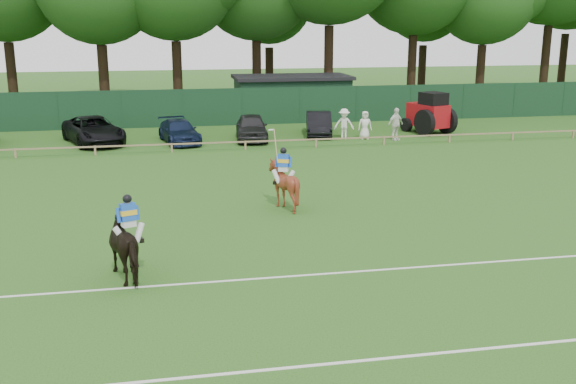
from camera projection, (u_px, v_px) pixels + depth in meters
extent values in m
plane|color=#1E4C14|center=(291.00, 264.00, 19.81)|extent=(160.00, 160.00, 0.00)
imported|color=black|center=(130.00, 245.00, 18.55)|extent=(1.73, 2.42, 1.87)
imported|color=maroon|center=(283.00, 185.00, 25.44)|extent=(1.97, 2.07, 1.81)
imported|color=black|center=(94.00, 130.00, 38.79)|extent=(4.32, 6.11, 1.55)
imported|color=#121E3A|center=(179.00, 131.00, 39.14)|extent=(2.64, 4.77, 1.31)
imported|color=#29292B|center=(252.00, 127.00, 39.96)|extent=(2.24, 4.66, 1.54)
imported|color=black|center=(319.00, 124.00, 41.68)|extent=(2.34, 4.54, 1.43)
imported|color=white|center=(344.00, 124.00, 40.23)|extent=(1.33, 1.00, 1.83)
imported|color=white|center=(396.00, 124.00, 39.82)|extent=(1.22, 0.90, 1.92)
imported|color=white|center=(365.00, 125.00, 40.30)|extent=(0.87, 0.61, 1.68)
cube|color=silver|center=(129.00, 223.00, 18.39)|extent=(0.43, 0.37, 0.18)
cube|color=blue|center=(128.00, 212.00, 18.31)|extent=(0.48, 0.43, 0.51)
cube|color=gold|center=(128.00, 213.00, 18.32)|extent=(0.50, 0.42, 0.18)
sphere|color=black|center=(127.00, 199.00, 18.22)|extent=(0.25, 0.25, 0.25)
cylinder|color=silver|center=(139.00, 233.00, 18.56)|extent=(0.39, 0.44, 0.59)
cylinder|color=silver|center=(121.00, 236.00, 18.29)|extent=(0.47, 0.28, 0.59)
cube|color=silver|center=(283.00, 169.00, 25.29)|extent=(0.43, 0.37, 0.18)
cube|color=blue|center=(283.00, 160.00, 25.21)|extent=(0.48, 0.43, 0.51)
cube|color=gold|center=(283.00, 161.00, 25.21)|extent=(0.51, 0.43, 0.18)
sphere|color=black|center=(283.00, 151.00, 25.11)|extent=(0.25, 0.25, 0.25)
cylinder|color=silver|center=(290.00, 177.00, 25.27)|extent=(0.47, 0.28, 0.59)
cylinder|color=silver|center=(276.00, 177.00, 25.36)|extent=(0.39, 0.44, 0.59)
cylinder|color=tan|center=(276.00, 145.00, 25.17)|extent=(0.07, 0.64, 1.17)
cube|color=silver|center=(346.00, 362.00, 14.10)|extent=(60.00, 0.10, 0.01)
cube|color=silver|center=(298.00, 276.00, 18.86)|extent=(60.00, 0.10, 0.01)
cube|color=#997F5B|center=(227.00, 142.00, 36.82)|extent=(62.00, 0.08, 0.08)
cube|color=#14351E|center=(213.00, 107.00, 45.18)|extent=(92.00, 0.04, 2.50)
cube|color=#14331E|center=(292.00, 98.00, 49.09)|extent=(8.00, 4.00, 2.80)
cube|color=black|center=(292.00, 77.00, 48.72)|extent=(8.40, 4.40, 0.24)
cube|color=#A10E15|center=(428.00, 115.00, 42.37)|extent=(2.18, 2.91, 1.40)
cube|color=black|center=(433.00, 100.00, 41.77)|extent=(1.68, 1.75, 0.97)
cylinder|color=black|center=(425.00, 123.00, 41.37)|extent=(0.84, 1.64, 1.62)
cylinder|color=black|center=(447.00, 121.00, 42.27)|extent=(0.84, 1.64, 1.62)
cylinder|color=black|center=(406.00, 125.00, 43.06)|extent=(0.59, 0.92, 0.86)
cylinder|color=black|center=(426.00, 123.00, 43.85)|extent=(0.59, 0.92, 0.86)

